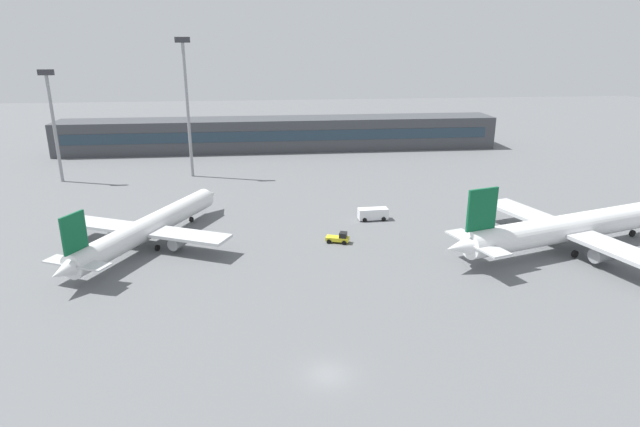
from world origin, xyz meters
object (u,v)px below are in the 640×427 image
airplane_mid (151,226)px  service_van_white (373,214)px  floodlight_tower_west (187,100)px  airplane_near (575,227)px  baggage_tug_yellow (339,238)px  floodlight_tower_east (53,118)px

airplane_mid → service_van_white: (36.61, 7.74, -1.85)m
floodlight_tower_west → airplane_near: bearing=-39.8°
baggage_tug_yellow → floodlight_tower_east: bearing=141.8°
baggage_tug_yellow → service_van_white: 12.87m
floodlight_tower_west → service_van_white: bearing=-45.2°
baggage_tug_yellow → floodlight_tower_west: bearing=121.1°
baggage_tug_yellow → floodlight_tower_west: size_ratio=0.13×
airplane_near → floodlight_tower_west: 82.92m
floodlight_tower_west → floodlight_tower_east: bearing=-176.7°
floodlight_tower_west → floodlight_tower_east: 28.77m
service_van_white → floodlight_tower_east: size_ratio=0.22×
baggage_tug_yellow → floodlight_tower_west: 56.25m
airplane_near → baggage_tug_yellow: (-35.04, 6.33, -2.70)m
airplane_mid → service_van_white: bearing=11.9°
airplane_mid → service_van_white: airplane_mid is taller
service_van_white → floodlight_tower_west: (-35.34, 35.59, 16.42)m
airplane_near → service_van_white: 32.22m
airplane_mid → service_van_white: 37.47m
airplane_near → floodlight_tower_west: floodlight_tower_west is taller
airplane_mid → floodlight_tower_west: size_ratio=1.19×
floodlight_tower_west → floodlight_tower_east: floodlight_tower_west is taller
service_van_white → floodlight_tower_east: 73.50m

